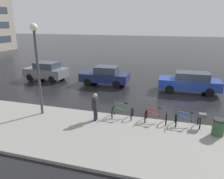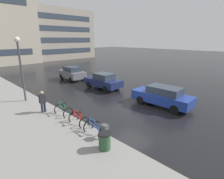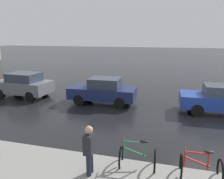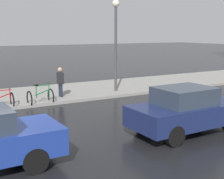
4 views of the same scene
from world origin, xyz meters
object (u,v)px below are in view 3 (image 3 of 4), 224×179
Objects in this scene: bicycle_second at (200,168)px; car_grey at (23,85)px; car_navy at (103,91)px; pedestrian at (89,149)px; bicycle_third at (138,158)px.

car_grey reaches higher than bicycle_second.
car_navy is 7.28m from pedestrian.
bicycle_second is 1.78m from bicycle_third.
bicycle_third is at bearing -59.22° from pedestrian.
bicycle_second is 0.29× the size of car_grey.
car_grey is (6.30, 10.44, 0.43)m from bicycle_second.
bicycle_second is 3.16m from pedestrian.
car_grey is at bearing 58.90° from bicycle_second.
pedestrian reaches higher than car_navy.
pedestrian is (-7.01, -7.41, 0.08)m from car_grey.
bicycle_third is 0.30× the size of car_grey.
car_grey is at bearing 54.17° from bicycle_third.
bicycle_third is at bearing -153.96° from car_navy.
car_grey reaches higher than bicycle_third.
bicycle_second is at bearing -121.10° from car_grey.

